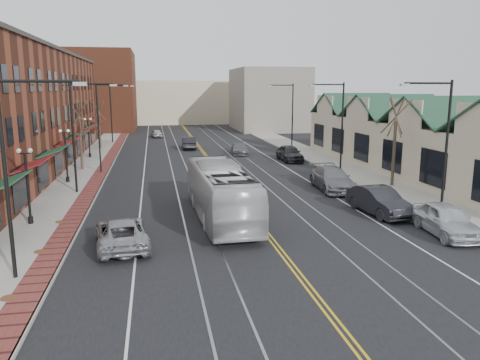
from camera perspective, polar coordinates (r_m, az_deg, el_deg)
name	(u,v)px	position (r m, az deg, el deg)	size (l,w,h in m)	color
ground	(288,262)	(21.48, 5.93, -9.89)	(160.00, 160.00, 0.00)	black
sidewalk_left	(78,182)	(40.42, -19.11, -0.27)	(4.00, 120.00, 0.15)	gray
sidewalk_right	(354,173)	(43.71, 13.72, 0.86)	(4.00, 120.00, 0.15)	gray
building_left	(6,112)	(48.11, -26.63, 7.44)	(10.00, 50.00, 11.00)	brown
building_right	(416,147)	(46.15, 20.69, 3.79)	(8.00, 36.00, 4.60)	#BFB293
backdrop_left	(95,91)	(89.79, -17.26, 10.32)	(14.00, 18.00, 14.00)	brown
backdrop_mid	(180,102)	(104.41, -7.36, 9.42)	(22.00, 14.00, 9.00)	#BFB293
backdrop_right	(268,99)	(86.75, 3.47, 9.79)	(12.00, 16.00, 11.00)	slate
streetlight_l_0	(16,158)	(20.10, -25.61, 2.42)	(3.33, 0.25, 8.00)	black
streetlight_l_1	(79,125)	(35.70, -19.04, 6.32)	(3.33, 0.25, 8.00)	black
streetlight_l_2	(102,113)	(51.54, -16.46, 7.81)	(3.33, 0.25, 8.00)	black
streetlight_l_3	(114,107)	(67.46, -15.09, 8.60)	(3.33, 0.25, 8.00)	black
streetlight_r_0	(441,133)	(30.40, 23.27, 5.25)	(3.33, 0.25, 8.00)	black
streetlight_r_1	(338,117)	(44.57, 11.84, 7.56)	(3.33, 0.25, 8.00)	black
streetlight_r_2	(289,109)	(59.67, 6.01, 8.62)	(3.33, 0.25, 8.00)	black
lamppost_l_1	(28,188)	(28.63, -24.45, -0.89)	(0.84, 0.28, 4.27)	black
lamppost_l_2	(66,157)	(40.21, -20.43, 2.66)	(0.84, 0.28, 4.27)	black
lamppost_l_3	(89,138)	(53.95, -17.94, 4.85)	(0.84, 0.28, 4.27)	black
tree_left_near	(80,133)	(45.89, -18.92, 5.40)	(1.78, 1.37, 6.48)	#382B21
tree_left_far	(99,123)	(61.73, -16.79, 6.66)	(1.66, 1.28, 6.02)	#382B21
tree_right_mid	(395,140)	(38.09, 18.34, 4.71)	(1.90, 1.46, 6.93)	#382B21
manhole_near	(9,298)	(19.57, -26.34, -12.74)	(0.60, 0.60, 0.02)	#592D19
manhole_mid	(41,251)	(24.08, -23.15, -8.01)	(0.60, 0.60, 0.02)	#592D19
manhole_far	(61,222)	(28.75, -21.02, -4.77)	(0.60, 0.60, 0.02)	#592D19
traffic_signal	(100,148)	(43.80, -16.73, 3.74)	(0.18, 0.15, 3.80)	black
transit_bus	(221,192)	(27.67, -2.37, -1.52)	(2.70, 11.56, 3.22)	silver
parked_suv	(121,233)	(23.73, -14.25, -6.26)	(2.40, 5.21, 1.45)	#98999F
parked_car_a	(446,220)	(27.12, 23.82, -4.44)	(1.99, 4.94, 1.68)	silver
parked_car_b	(379,201)	(30.05, 16.59, -2.46)	(1.78, 5.10, 1.68)	#222228
parked_car_c	(332,179)	(36.34, 11.17, 0.15)	(2.39, 5.88, 1.71)	slate
parked_car_d	(290,153)	(49.82, 6.07, 3.28)	(2.01, 4.99, 1.70)	black
distant_car_left	(189,143)	(59.75, -6.25, 4.52)	(1.64, 4.70, 1.55)	black
distant_car_right	(240,148)	(54.77, -0.04, 3.87)	(1.87, 4.59, 1.33)	#5B5B62
distant_car_far	(156,133)	(74.20, -10.15, 5.62)	(1.51, 3.77, 1.28)	#A4A6AB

